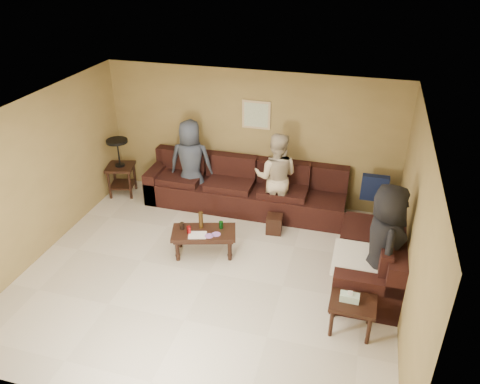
{
  "coord_description": "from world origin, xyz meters",
  "views": [
    {
      "loc": [
        1.97,
        -5.32,
        4.52
      ],
      "look_at": [
        0.25,
        0.85,
        1.0
      ],
      "focal_mm": 35.0,
      "sensor_mm": 36.0,
      "label": 1
    }
  ],
  "objects_px": {
    "end_table_left": "(120,166)",
    "side_table_right": "(352,305)",
    "person_right": "(384,244)",
    "sectional_sofa": "(282,213)",
    "coffee_table": "(204,234)",
    "waste_bin": "(274,224)",
    "person_middle": "(276,177)",
    "person_left": "(191,163)"
  },
  "relations": [
    {
      "from": "coffee_table",
      "to": "person_middle",
      "type": "xyz_separation_m",
      "value": [
        0.86,
        1.41,
        0.45
      ]
    },
    {
      "from": "person_right",
      "to": "person_left",
      "type": "bearing_deg",
      "value": 53.08
    },
    {
      "from": "sectional_sofa",
      "to": "side_table_right",
      "type": "relative_size",
      "value": 7.46
    },
    {
      "from": "person_middle",
      "to": "person_right",
      "type": "height_order",
      "value": "person_right"
    },
    {
      "from": "end_table_left",
      "to": "person_left",
      "type": "bearing_deg",
      "value": 3.03
    },
    {
      "from": "person_right",
      "to": "end_table_left",
      "type": "bearing_deg",
      "value": 61.27
    },
    {
      "from": "coffee_table",
      "to": "side_table_right",
      "type": "height_order",
      "value": "coffee_table"
    },
    {
      "from": "side_table_right",
      "to": "coffee_table",
      "type": "bearing_deg",
      "value": 155.59
    },
    {
      "from": "person_middle",
      "to": "person_left",
      "type": "bearing_deg",
      "value": -7.14
    },
    {
      "from": "sectional_sofa",
      "to": "person_left",
      "type": "xyz_separation_m",
      "value": [
        -1.83,
        0.49,
        0.5
      ]
    },
    {
      "from": "sectional_sofa",
      "to": "coffee_table",
      "type": "height_order",
      "value": "sectional_sofa"
    },
    {
      "from": "end_table_left",
      "to": "waste_bin",
      "type": "distance_m",
      "value": 3.26
    },
    {
      "from": "side_table_right",
      "to": "person_middle",
      "type": "bearing_deg",
      "value": 121.35
    },
    {
      "from": "end_table_left",
      "to": "person_left",
      "type": "height_order",
      "value": "person_left"
    },
    {
      "from": "coffee_table",
      "to": "side_table_right",
      "type": "xyz_separation_m",
      "value": [
        2.38,
        -1.08,
        0.05
      ]
    },
    {
      "from": "person_middle",
      "to": "person_right",
      "type": "xyz_separation_m",
      "value": [
        1.83,
        -1.71,
        0.07
      ]
    },
    {
      "from": "end_table_left",
      "to": "person_middle",
      "type": "height_order",
      "value": "person_middle"
    },
    {
      "from": "sectional_sofa",
      "to": "waste_bin",
      "type": "relative_size",
      "value": 14.65
    },
    {
      "from": "coffee_table",
      "to": "person_left",
      "type": "distance_m",
      "value": 1.78
    },
    {
      "from": "person_middle",
      "to": "waste_bin",
      "type": "bearing_deg",
      "value": 98.34
    },
    {
      "from": "person_left",
      "to": "person_middle",
      "type": "height_order",
      "value": "person_left"
    },
    {
      "from": "end_table_left",
      "to": "person_right",
      "type": "relative_size",
      "value": 0.65
    },
    {
      "from": "person_left",
      "to": "person_middle",
      "type": "xyz_separation_m",
      "value": [
        1.64,
        -0.13,
        -0.01
      ]
    },
    {
      "from": "end_table_left",
      "to": "side_table_right",
      "type": "distance_m",
      "value": 5.26
    },
    {
      "from": "side_table_right",
      "to": "person_left",
      "type": "height_order",
      "value": "person_left"
    },
    {
      "from": "coffee_table",
      "to": "person_left",
      "type": "xyz_separation_m",
      "value": [
        -0.77,
        1.54,
        0.46
      ]
    },
    {
      "from": "sectional_sofa",
      "to": "person_right",
      "type": "relative_size",
      "value": 2.64
    },
    {
      "from": "person_left",
      "to": "person_right",
      "type": "xyz_separation_m",
      "value": [
        3.47,
        -1.84,
        0.06
      ]
    },
    {
      "from": "side_table_right",
      "to": "person_middle",
      "type": "xyz_separation_m",
      "value": [
        -1.52,
        2.49,
        0.4
      ]
    },
    {
      "from": "waste_bin",
      "to": "person_right",
      "type": "xyz_separation_m",
      "value": [
        1.73,
        -1.21,
        0.72
      ]
    },
    {
      "from": "coffee_table",
      "to": "person_right",
      "type": "height_order",
      "value": "person_right"
    },
    {
      "from": "coffee_table",
      "to": "person_right",
      "type": "xyz_separation_m",
      "value": [
        2.69,
        -0.3,
        0.52
      ]
    },
    {
      "from": "person_left",
      "to": "person_right",
      "type": "relative_size",
      "value": 0.93
    },
    {
      "from": "waste_bin",
      "to": "sectional_sofa",
      "type": "bearing_deg",
      "value": 54.78
    },
    {
      "from": "waste_bin",
      "to": "person_left",
      "type": "distance_m",
      "value": 1.96
    },
    {
      "from": "sectional_sofa",
      "to": "end_table_left",
      "type": "distance_m",
      "value": 3.31
    },
    {
      "from": "sectional_sofa",
      "to": "coffee_table",
      "type": "distance_m",
      "value": 1.49
    },
    {
      "from": "waste_bin",
      "to": "person_right",
      "type": "bearing_deg",
      "value": -34.87
    },
    {
      "from": "sectional_sofa",
      "to": "person_right",
      "type": "height_order",
      "value": "person_right"
    },
    {
      "from": "waste_bin",
      "to": "person_right",
      "type": "height_order",
      "value": "person_right"
    },
    {
      "from": "sectional_sofa",
      "to": "side_table_right",
      "type": "height_order",
      "value": "sectional_sofa"
    },
    {
      "from": "waste_bin",
      "to": "person_middle",
      "type": "xyz_separation_m",
      "value": [
        -0.1,
        0.5,
        0.65
      ]
    }
  ]
}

